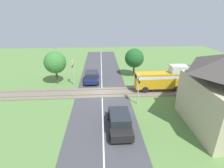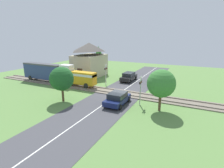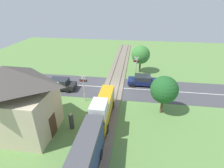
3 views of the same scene
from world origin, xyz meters
name	(u,v)px [view 1 (image 1 of 3)]	position (x,y,z in m)	size (l,w,h in m)	color
ground_plane	(102,93)	(0.00, 0.00, 0.00)	(60.00, 60.00, 0.00)	#5B8442
road_surface	(102,93)	(0.00, 0.00, 0.01)	(48.00, 6.40, 0.02)	#424247
track_bed	(102,93)	(0.00, 0.00, 0.07)	(2.80, 48.00, 0.24)	#756B5B
train	(195,77)	(0.00, 11.65, 1.87)	(1.58, 14.62, 3.18)	gold
car_near_crossing	(92,77)	(-4.02, -1.44, 0.77)	(4.09, 2.07, 1.47)	#141E4C
car_far_side	(120,121)	(7.25, 1.44, 0.80)	(4.41, 1.97, 1.54)	black
crossing_signal_west_approach	(73,70)	(-3.01, -3.86, 2.20)	(0.90, 0.18, 3.46)	#B7B7B7
crossing_signal_east_approach	(138,86)	(3.01, 3.86, 2.20)	(0.90, 0.18, 3.46)	#B7B7B7
station_building	(224,94)	(7.56, 9.95, 3.24)	(7.29, 5.12, 6.62)	#C6B793
pedestrian_by_station	(182,95)	(2.85, 8.91, 0.80)	(0.44, 0.44, 1.76)	#333338
tree_roadside_hedge	(134,58)	(-6.02, 5.04, 2.85)	(2.89, 2.89, 4.31)	brown
tree_beyond_track	(55,63)	(-3.65, -6.26, 3.03)	(2.97, 2.97, 4.53)	brown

